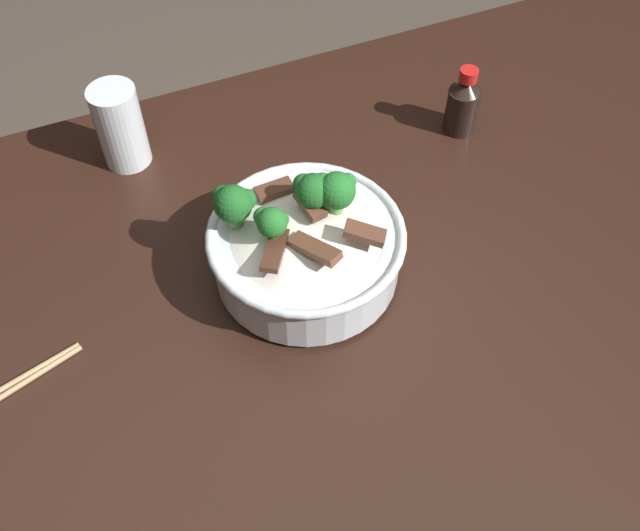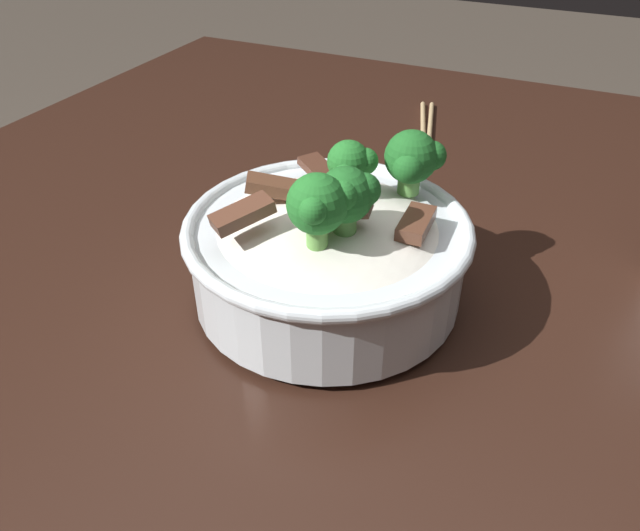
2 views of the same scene
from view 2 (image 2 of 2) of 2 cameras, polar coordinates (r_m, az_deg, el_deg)
dining_table at (r=0.58m, az=-11.34°, el=-12.10°), size 1.58×1.01×0.80m
rice_bowl at (r=0.53m, az=0.87°, el=1.83°), size 0.25×0.25×0.15m
chopsticks_pair at (r=0.90m, az=9.86°, el=12.18°), size 0.21×0.07×0.01m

